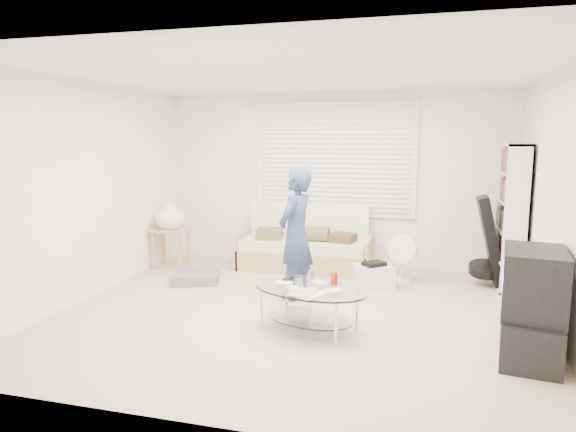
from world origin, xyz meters
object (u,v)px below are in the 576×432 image
(bookshelf, at_px, (511,217))
(coffee_table, at_px, (309,296))
(tv_unit, at_px, (532,306))
(futon_sofa, at_px, (305,248))

(bookshelf, height_order, coffee_table, bookshelf)
(bookshelf, height_order, tv_unit, bookshelf)
(futon_sofa, distance_m, bookshelf, 2.74)
(tv_unit, height_order, coffee_table, tv_unit)
(futon_sofa, height_order, coffee_table, futon_sofa)
(coffee_table, bearing_deg, bookshelf, 44.95)
(futon_sofa, relative_size, bookshelf, 1.05)
(bookshelf, bearing_deg, futon_sofa, 175.01)
(bookshelf, xyz_separation_m, coffee_table, (-2.08, -2.07, -0.54))
(futon_sofa, distance_m, coffee_table, 2.38)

